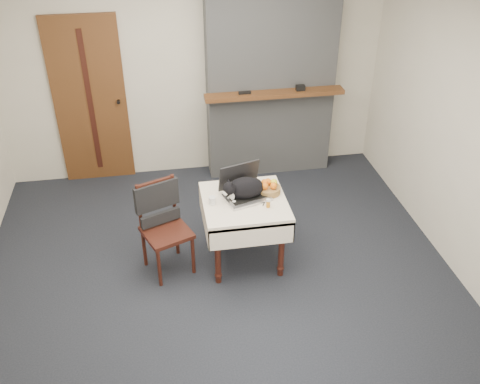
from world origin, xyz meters
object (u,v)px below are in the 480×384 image
object	(u,v)px
pill_bottle	(268,203)
chair	(161,214)
fruit_basket	(269,188)
cream_jar	(212,200)
cat	(246,188)
laptop	(244,188)
side_table	(244,210)
door	(90,102)

from	to	relation	value
pill_bottle	chair	distance (m)	1.01
fruit_basket	chair	size ratio (longest dim) A/B	0.24
cream_jar	pill_bottle	distance (m)	0.51
fruit_basket	cat	bearing A→B (deg)	-168.24
cat	laptop	bearing A→B (deg)	83.58
laptop	pill_bottle	world-z (taller)	laptop
side_table	pill_bottle	xyz separation A→B (m)	(0.19, -0.15, 0.16)
side_table	cat	bearing A→B (deg)	65.07
door	cat	bearing A→B (deg)	-50.86
fruit_basket	pill_bottle	bearing A→B (deg)	-103.41
cat	fruit_basket	bearing A→B (deg)	-8.99
cat	chair	bearing A→B (deg)	158.08
cream_jar	pill_bottle	xyz separation A→B (m)	(0.50, -0.14, 0.01)
chair	laptop	bearing A→B (deg)	-19.73
cream_jar	chair	distance (m)	0.50
laptop	side_table	bearing A→B (deg)	-111.40
door	side_table	size ratio (longest dim) A/B	2.56
laptop	chair	xyz separation A→B (m)	(-0.79, -0.03, -0.19)
cream_jar	fruit_basket	size ratio (longest dim) A/B	0.33
fruit_basket	door	bearing A→B (deg)	133.97
laptop	door	bearing A→B (deg)	112.78
side_table	cream_jar	world-z (taller)	cream_jar
laptop	cream_jar	distance (m)	0.33
door	fruit_basket	distance (m)	2.50
side_table	pill_bottle	world-z (taller)	pill_bottle
door	chair	bearing A→B (deg)	-69.01
cat	fruit_basket	size ratio (longest dim) A/B	2.27
side_table	fruit_basket	world-z (taller)	fruit_basket
cream_jar	fruit_basket	bearing A→B (deg)	10.54
laptop	chair	bearing A→B (deg)	165.38
fruit_basket	chair	xyz separation A→B (m)	(-1.03, -0.03, -0.16)
side_table	chair	distance (m)	0.78
side_table	chair	xyz separation A→B (m)	(-0.78, 0.06, 0.00)
laptop	cat	bearing A→B (deg)	-92.52
laptop	cream_jar	xyz separation A→B (m)	(-0.31, -0.10, -0.04)
pill_bottle	fruit_basket	bearing A→B (deg)	76.59
door	side_table	distance (m)	2.43
laptop	cream_jar	world-z (taller)	laptop
side_table	fruit_basket	size ratio (longest dim) A/B	3.48
side_table	chair	bearing A→B (deg)	175.81
chair	fruit_basket	bearing A→B (deg)	-20.18
door	fruit_basket	world-z (taller)	door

